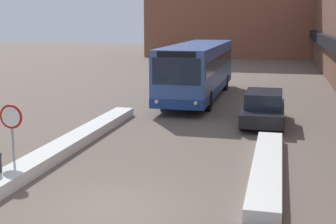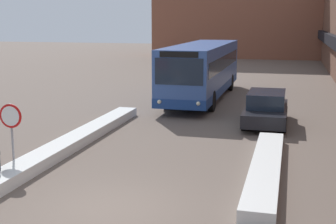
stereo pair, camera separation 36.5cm
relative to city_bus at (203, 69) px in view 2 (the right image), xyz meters
The scene contains 6 objects.
ground_plane 17.30m from the city_bus, 87.01° to the right, with size 160.00×160.00×0.00m, color #66564C.
snow_bank_left 12.59m from the city_bus, 102.50° to the right, with size 0.90×12.85×0.38m.
snow_bank_right 14.11m from the city_bus, 71.29° to the right, with size 0.90×7.89×0.35m.
city_bus is the anchor object (origin of this frame).
parked_car_front 7.51m from the city_bus, 56.60° to the right, with size 1.87×4.66×1.49m.
stop_sign 15.34m from the city_bus, 102.26° to the right, with size 0.76×0.08×2.13m.
Camera 2 is at (4.21, -10.30, 4.69)m, focal length 50.00 mm.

